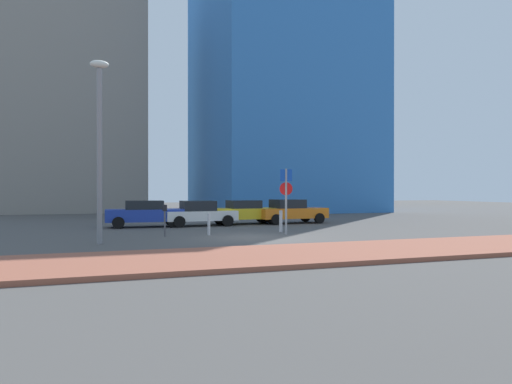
{
  "coord_description": "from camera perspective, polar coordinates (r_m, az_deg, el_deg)",
  "views": [
    {
      "loc": [
        -6.59,
        -19.4,
        2.05
      ],
      "look_at": [
        0.96,
        1.93,
        1.97
      ],
      "focal_mm": 33.28,
      "sensor_mm": 36.0,
      "label": 1
    }
  ],
  "objects": [
    {
      "name": "parking_sign_post",
      "position": [
        22.0,
        3.63,
        -0.12
      ],
      "size": [
        0.59,
        0.19,
        3.05
      ],
      "color": "gray",
      "rests_on": "ground"
    },
    {
      "name": "parked_car_orange",
      "position": [
        29.43,
        4.18,
        -2.31
      ],
      "size": [
        4.46,
        2.21,
        1.48
      ],
      "color": "orange",
      "rests_on": "ground"
    },
    {
      "name": "street_lamp",
      "position": [
        19.11,
        -18.3,
        6.41
      ],
      "size": [
        0.7,
        0.36,
        7.0
      ],
      "color": "gray",
      "rests_on": "ground"
    },
    {
      "name": "parked_car_white",
      "position": [
        27.44,
        -6.79,
        -2.52
      ],
      "size": [
        4.06,
        2.02,
        1.45
      ],
      "color": "white",
      "rests_on": "ground"
    },
    {
      "name": "traffic_bollard_mid",
      "position": [
        21.73,
        -5.69,
        -3.9
      ],
      "size": [
        0.13,
        0.13,
        0.99
      ],
      "primitive_type": "cylinder",
      "color": "#B7B7BC",
      "rests_on": "ground"
    },
    {
      "name": "traffic_bollard_near",
      "position": [
        23.29,
        3.0,
        -3.53
      ],
      "size": [
        0.16,
        0.16,
        1.06
      ],
      "primitive_type": "cylinder",
      "color": "#B7B7BC",
      "rests_on": "ground"
    },
    {
      "name": "sidewalk_brick",
      "position": [
        15.0,
        6.82,
        -7.37
      ],
      "size": [
        40.0,
        4.39,
        0.14
      ],
      "primitive_type": "cube",
      "color": "#93513D",
      "rests_on": "ground"
    },
    {
      "name": "parked_car_blue",
      "position": [
        27.08,
        -13.18,
        -2.5
      ],
      "size": [
        4.36,
        2.07,
        1.48
      ],
      "color": "#1E389E",
      "rests_on": "ground"
    },
    {
      "name": "building_under_construction",
      "position": [
        51.44,
        -21.48,
        9.18
      ],
      "size": [
        13.71,
        14.26,
        20.16
      ],
      "primitive_type": "cube",
      "color": "gray",
      "rests_on": "ground"
    },
    {
      "name": "building_colorful_midrise",
      "position": [
        51.29,
        2.75,
        15.91
      ],
      "size": [
        15.53,
        17.89,
        31.84
      ],
      "primitive_type": "cube",
      "color": "#3372BF",
      "rests_on": "ground"
    },
    {
      "name": "parking_meter",
      "position": [
        21.3,
        -10.91,
        -2.85
      ],
      "size": [
        0.18,
        0.14,
        1.41
      ],
      "color": "#4C4C51",
      "rests_on": "ground"
    },
    {
      "name": "parked_car_yellow",
      "position": [
        28.79,
        -1.36,
        -2.38
      ],
      "size": [
        4.15,
        2.08,
        1.44
      ],
      "color": "gold",
      "rests_on": "ground"
    },
    {
      "name": "ground_plane",
      "position": [
        20.6,
        -0.73,
        -5.5
      ],
      "size": [
        120.0,
        120.0,
        0.0
      ],
      "primitive_type": "plane",
      "color": "#4C4947"
    }
  ]
}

